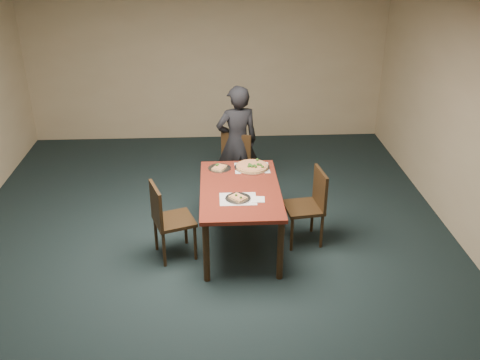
{
  "coord_description": "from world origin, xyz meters",
  "views": [
    {
      "loc": [
        0.1,
        -4.89,
        3.49
      ],
      "look_at": [
        0.38,
        0.49,
        0.85
      ],
      "focal_mm": 40.0,
      "sensor_mm": 36.0,
      "label": 1
    }
  ],
  "objects_px": {
    "chair_far": "(233,164)",
    "pizza_pan": "(252,166)",
    "slice_plate_near": "(238,198)",
    "chair_left": "(167,217)",
    "chair_right": "(310,202)",
    "slice_plate_far": "(219,168)",
    "dining_table": "(240,195)",
    "diner": "(237,142)"
  },
  "relations": [
    {
      "from": "chair_far",
      "to": "chair_left",
      "type": "distance_m",
      "value": 1.59
    },
    {
      "from": "chair_far",
      "to": "chair_right",
      "type": "xyz_separation_m",
      "value": [
        0.85,
        -1.12,
        0.0
      ]
    },
    {
      "from": "chair_far",
      "to": "slice_plate_near",
      "type": "distance_m",
      "value": 1.46
    },
    {
      "from": "chair_left",
      "to": "slice_plate_far",
      "type": "bearing_deg",
      "value": -58.68
    },
    {
      "from": "dining_table",
      "to": "chair_far",
      "type": "distance_m",
      "value": 1.18
    },
    {
      "from": "dining_table",
      "to": "diner",
      "type": "height_order",
      "value": "diner"
    },
    {
      "from": "chair_left",
      "to": "chair_right",
      "type": "distance_m",
      "value": 1.66
    },
    {
      "from": "diner",
      "to": "slice_plate_far",
      "type": "height_order",
      "value": "diner"
    },
    {
      "from": "dining_table",
      "to": "chair_right",
      "type": "xyz_separation_m",
      "value": [
        0.82,
        0.05,
        -0.14
      ]
    },
    {
      "from": "chair_far",
      "to": "pizza_pan",
      "type": "xyz_separation_m",
      "value": [
        0.21,
        -0.64,
        0.26
      ]
    },
    {
      "from": "diner",
      "to": "dining_table",
      "type": "bearing_deg",
      "value": 76.47
    },
    {
      "from": "chair_left",
      "to": "chair_right",
      "type": "relative_size",
      "value": 1.0
    },
    {
      "from": "chair_right",
      "to": "chair_far",
      "type": "bearing_deg",
      "value": -150.4
    },
    {
      "from": "pizza_pan",
      "to": "chair_right",
      "type": "bearing_deg",
      "value": -36.59
    },
    {
      "from": "chair_left",
      "to": "slice_plate_near",
      "type": "relative_size",
      "value": 3.25
    },
    {
      "from": "dining_table",
      "to": "slice_plate_near",
      "type": "distance_m",
      "value": 0.29
    },
    {
      "from": "chair_right",
      "to": "slice_plate_far",
      "type": "distance_m",
      "value": 1.18
    },
    {
      "from": "chair_right",
      "to": "pizza_pan",
      "type": "bearing_deg",
      "value": -134.2
    },
    {
      "from": "diner",
      "to": "pizza_pan",
      "type": "relative_size",
      "value": 3.65
    },
    {
      "from": "pizza_pan",
      "to": "slice_plate_near",
      "type": "bearing_deg",
      "value": -104.94
    },
    {
      "from": "chair_right",
      "to": "slice_plate_near",
      "type": "xyz_separation_m",
      "value": [
        -0.86,
        -0.31,
        0.25
      ]
    },
    {
      "from": "chair_right",
      "to": "slice_plate_far",
      "type": "height_order",
      "value": "chair_right"
    },
    {
      "from": "chair_far",
      "to": "slice_plate_near",
      "type": "bearing_deg",
      "value": -68.17
    },
    {
      "from": "chair_far",
      "to": "pizza_pan",
      "type": "height_order",
      "value": "chair_far"
    },
    {
      "from": "chair_far",
      "to": "dining_table",
      "type": "bearing_deg",
      "value": -66.5
    },
    {
      "from": "chair_left",
      "to": "diner",
      "type": "relative_size",
      "value": 0.58
    },
    {
      "from": "slice_plate_near",
      "to": "slice_plate_far",
      "type": "bearing_deg",
      "value": 103.37
    },
    {
      "from": "diner",
      "to": "chair_far",
      "type": "bearing_deg",
      "value": 52.46
    },
    {
      "from": "chair_left",
      "to": "diner",
      "type": "xyz_separation_m",
      "value": [
        0.85,
        1.5,
        0.27
      ]
    },
    {
      "from": "chair_right",
      "to": "diner",
      "type": "xyz_separation_m",
      "value": [
        -0.79,
        1.24,
        0.27
      ]
    },
    {
      "from": "dining_table",
      "to": "pizza_pan",
      "type": "distance_m",
      "value": 0.57
    },
    {
      "from": "dining_table",
      "to": "chair_far",
      "type": "xyz_separation_m",
      "value": [
        -0.03,
        1.17,
        -0.14
      ]
    },
    {
      "from": "chair_right",
      "to": "slice_plate_far",
      "type": "bearing_deg",
      "value": -122.37
    },
    {
      "from": "chair_far",
      "to": "chair_left",
      "type": "relative_size",
      "value": 1.0
    },
    {
      "from": "diner",
      "to": "slice_plate_near",
      "type": "height_order",
      "value": "diner"
    },
    {
      "from": "chair_far",
      "to": "pizza_pan",
      "type": "relative_size",
      "value": 2.12
    },
    {
      "from": "slice_plate_near",
      "to": "chair_left",
      "type": "bearing_deg",
      "value": 175.49
    },
    {
      "from": "slice_plate_near",
      "to": "chair_right",
      "type": "bearing_deg",
      "value": 20.11
    },
    {
      "from": "chair_right",
      "to": "diner",
      "type": "bearing_deg",
      "value": -155.09
    },
    {
      "from": "dining_table",
      "to": "chair_right",
      "type": "bearing_deg",
      "value": 3.37
    },
    {
      "from": "dining_table",
      "to": "slice_plate_near",
      "type": "xyz_separation_m",
      "value": [
        -0.04,
        -0.27,
        0.11
      ]
    },
    {
      "from": "chair_far",
      "to": "chair_right",
      "type": "bearing_deg",
      "value": -30.7
    }
  ]
}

